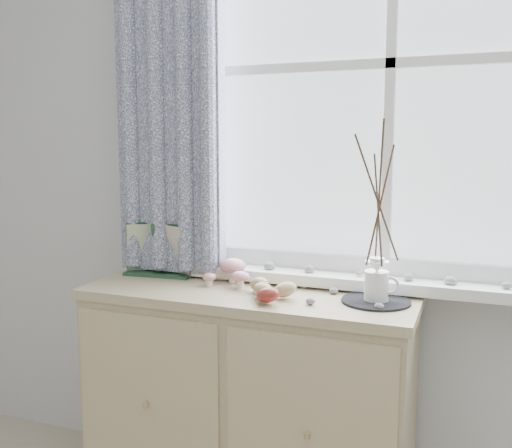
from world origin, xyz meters
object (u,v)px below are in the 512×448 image
at_px(sideboard, 248,402).
at_px(botanical_book, 155,249).
at_px(toadstool_cluster, 232,270).
at_px(twig_pitcher, 379,198).

xyz_separation_m(sideboard, botanical_book, (-0.42, 0.07, 0.53)).
distance_m(sideboard, toadstool_cluster, 0.49).
xyz_separation_m(sideboard, toadstool_cluster, (-0.09, 0.07, 0.48)).
distance_m(sideboard, twig_pitcher, 0.90).
bearing_deg(toadstool_cluster, botanical_book, 179.98).
height_order(botanical_book, toadstool_cluster, botanical_book).
height_order(sideboard, twig_pitcher, twig_pitcher).
bearing_deg(twig_pitcher, toadstool_cluster, 161.28).
bearing_deg(toadstool_cluster, sideboard, -36.06).
relative_size(toadstool_cluster, twig_pitcher, 0.30).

